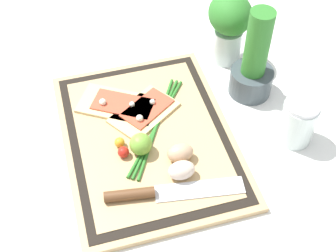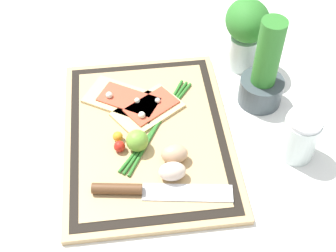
# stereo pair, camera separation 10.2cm
# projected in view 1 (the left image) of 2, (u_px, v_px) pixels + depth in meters

# --- Properties ---
(ground_plane) EXTENTS (6.00, 6.00, 0.00)m
(ground_plane) POSITION_uv_depth(u_px,v_px,m) (148.00, 140.00, 1.04)
(ground_plane) COLOR white
(cutting_board) EXTENTS (0.48, 0.37, 0.02)m
(cutting_board) POSITION_uv_depth(u_px,v_px,m) (148.00, 138.00, 1.04)
(cutting_board) COLOR tan
(cutting_board) RESTS_ON ground_plane
(pizza_slice_near) EXTENTS (0.17, 0.20, 0.02)m
(pizza_slice_near) POSITION_uv_depth(u_px,v_px,m) (119.00, 104.00, 1.09)
(pizza_slice_near) COLOR #DBBC7F
(pizza_slice_near) RESTS_ON cutting_board
(pizza_slice_far) EXTENTS (0.16, 0.18, 0.02)m
(pizza_slice_far) POSITION_uv_depth(u_px,v_px,m) (145.00, 112.00, 1.07)
(pizza_slice_far) COLOR #DBBC7F
(pizza_slice_far) RESTS_ON cutting_board
(knife) EXTENTS (0.07, 0.28, 0.02)m
(knife) POSITION_uv_depth(u_px,v_px,m) (151.00, 193.00, 0.92)
(knife) COLOR silver
(knife) RESTS_ON cutting_board
(egg_brown) EXTENTS (0.04, 0.06, 0.04)m
(egg_brown) POSITION_uv_depth(u_px,v_px,m) (180.00, 153.00, 0.97)
(egg_brown) COLOR tan
(egg_brown) RESTS_ON cutting_board
(egg_pink) EXTENTS (0.04, 0.06, 0.04)m
(egg_pink) POSITION_uv_depth(u_px,v_px,m) (182.00, 170.00, 0.95)
(egg_pink) COLOR beige
(egg_pink) RESTS_ON cutting_board
(lime) EXTENTS (0.05, 0.05, 0.05)m
(lime) POSITION_uv_depth(u_px,v_px,m) (141.00, 144.00, 0.98)
(lime) COLOR #70A838
(lime) RESTS_ON cutting_board
(cherry_tomato_red) EXTENTS (0.02, 0.02, 0.02)m
(cherry_tomato_red) POSITION_uv_depth(u_px,v_px,m) (123.00, 152.00, 0.99)
(cherry_tomato_red) COLOR red
(cherry_tomato_red) RESTS_ON cutting_board
(cherry_tomato_yellow) EXTENTS (0.02, 0.02, 0.02)m
(cherry_tomato_yellow) POSITION_uv_depth(u_px,v_px,m) (120.00, 142.00, 1.00)
(cherry_tomato_yellow) COLOR gold
(cherry_tomato_yellow) RESTS_ON cutting_board
(scallion_bunch) EXTENTS (0.27, 0.19, 0.01)m
(scallion_bunch) POSITION_uv_depth(u_px,v_px,m) (157.00, 126.00, 1.04)
(scallion_bunch) COLOR #2D7528
(scallion_bunch) RESTS_ON cutting_board
(herb_pot) EXTENTS (0.10, 0.10, 0.23)m
(herb_pot) POSITION_uv_depth(u_px,v_px,m) (253.00, 66.00, 1.09)
(herb_pot) COLOR #3D474C
(herb_pot) RESTS_ON ground_plane
(sauce_jar) EXTENTS (0.08, 0.08, 0.11)m
(sauce_jar) POSITION_uv_depth(u_px,v_px,m) (297.00, 123.00, 1.01)
(sauce_jar) COLOR silver
(sauce_jar) RESTS_ON ground_plane
(herb_glass) EXTENTS (0.12, 0.10, 0.19)m
(herb_glass) POSITION_uv_depth(u_px,v_px,m) (229.00, 23.00, 1.14)
(herb_glass) COLOR silver
(herb_glass) RESTS_ON ground_plane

